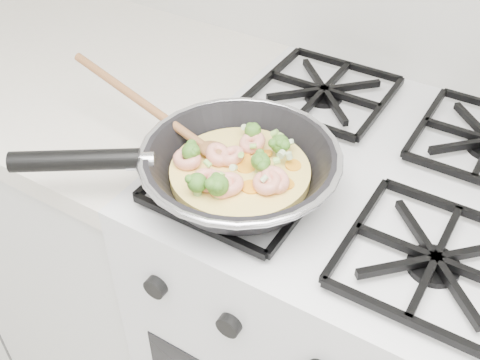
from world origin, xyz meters
The scene contains 3 objects.
stove centered at (0.00, 1.70, 0.46)m, with size 0.60×0.60×0.92m.
counter_left centered at (-0.80, 1.70, 0.45)m, with size 1.00×0.60×0.90m.
skillet centered at (-0.15, 1.54, 0.96)m, with size 0.49×0.34×0.10m.
Camera 1 is at (0.19, 0.99, 1.48)m, focal length 43.07 mm.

